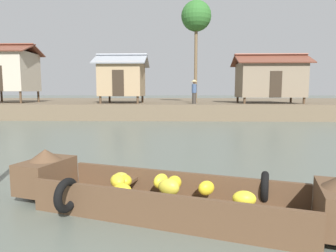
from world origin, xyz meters
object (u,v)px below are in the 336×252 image
stilt_house_left (9,71)px  vendor_person (194,90)px  stilt_house_mid_left (122,79)px  stilt_house_mid_right (270,79)px  banana_boat (168,194)px  palm_tree_near (196,17)px

stilt_house_left → vendor_person: stilt_house_left is taller
stilt_house_left → stilt_house_mid_left: 8.68m
vendor_person → stilt_house_mid_right: bearing=13.8°
banana_boat → stilt_house_mid_right: bearing=68.7°
stilt_house_mid_right → palm_tree_near: size_ratio=0.67×
palm_tree_near → vendor_person: 6.12m
stilt_house_left → palm_tree_near: (14.14, 1.00, 4.05)m
stilt_house_left → vendor_person: 14.07m
vendor_person → stilt_house_left: bearing=173.2°
stilt_house_mid_right → palm_tree_near: bearing=166.2°
banana_boat → stilt_house_left: bearing=125.4°
banana_boat → stilt_house_mid_left: size_ratio=1.45×
banana_boat → stilt_house_left: stilt_house_left is taller
stilt_house_mid_right → banana_boat: bearing=-111.3°
banana_boat → stilt_house_left: size_ratio=1.23×
stilt_house_mid_left → palm_tree_near: 7.30m
stilt_house_mid_left → palm_tree_near: (5.48, 1.25, 4.65)m
banana_boat → stilt_house_mid_right: 18.91m
stilt_house_left → stilt_house_mid_left: size_ratio=1.18×
vendor_person → banana_boat: bearing=-94.5°
stilt_house_left → palm_tree_near: palm_tree_near is taller
banana_boat → stilt_house_mid_left: 18.14m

